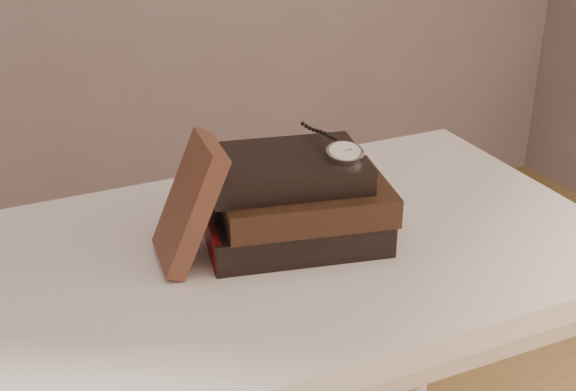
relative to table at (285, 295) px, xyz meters
name	(u,v)px	position (x,y,z in m)	size (l,w,h in m)	color
table	(285,295)	(0.00, 0.00, 0.00)	(1.00, 0.60, 0.75)	silver
book_stack	(295,202)	(0.02, 0.01, 0.15)	(0.30, 0.24, 0.13)	black
journal	(189,203)	(-0.14, 0.01, 0.18)	(0.03, 0.12, 0.19)	#402218
pocket_watch	(343,152)	(0.09, -0.01, 0.23)	(0.07, 0.16, 0.02)	silver
eyeglasses	(223,175)	(-0.05, 0.12, 0.17)	(0.13, 0.15, 0.05)	silver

